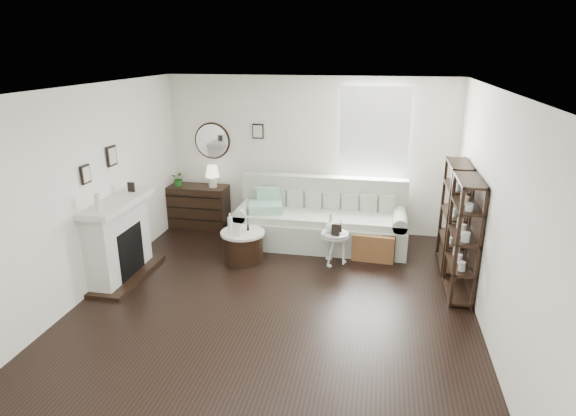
% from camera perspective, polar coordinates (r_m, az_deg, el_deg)
% --- Properties ---
extents(room, '(5.50, 5.50, 5.50)m').
position_cam_1_polar(room, '(8.27, 7.53, 7.59)').
color(room, black).
rests_on(room, ground).
extents(fireplace, '(0.50, 1.40, 1.84)m').
position_cam_1_polar(fireplace, '(7.19, -19.31, -3.79)').
color(fireplace, silver).
rests_on(fireplace, ground).
extents(shelf_unit_far, '(0.30, 0.80, 1.60)m').
position_cam_1_polar(shelf_unit_far, '(7.43, 19.06, -0.89)').
color(shelf_unit_far, black).
rests_on(shelf_unit_far, ground).
extents(shelf_unit_near, '(0.30, 0.80, 1.60)m').
position_cam_1_polar(shelf_unit_near, '(6.60, 20.04, -3.44)').
color(shelf_unit_near, black).
rests_on(shelf_unit_near, ground).
extents(sofa, '(2.79, 0.97, 1.08)m').
position_cam_1_polar(sofa, '(8.05, 3.91, -1.76)').
color(sofa, '#ADB5A2').
rests_on(sofa, ground).
extents(quilt, '(0.64, 0.57, 0.14)m').
position_cam_1_polar(quilt, '(7.98, -2.69, 0.14)').
color(quilt, '#238257').
rests_on(quilt, sofa).
extents(suitcase, '(0.65, 0.25, 0.42)m').
position_cam_1_polar(suitcase, '(7.54, 10.07, -4.63)').
color(suitcase, brown).
rests_on(suitcase, ground).
extents(dresser, '(1.15, 0.49, 0.77)m').
position_cam_1_polar(dresser, '(8.95, -10.78, 0.22)').
color(dresser, black).
rests_on(dresser, ground).
extents(table_lamp, '(0.26, 0.26, 0.40)m').
position_cam_1_polar(table_lamp, '(8.67, -8.94, 3.74)').
color(table_lamp, white).
rests_on(table_lamp, dresser).
extents(potted_plant, '(0.27, 0.24, 0.28)m').
position_cam_1_polar(potted_plant, '(8.87, -12.82, 3.42)').
color(potted_plant, '#20621C').
rests_on(potted_plant, dresser).
extents(drum_table, '(0.67, 0.67, 0.47)m').
position_cam_1_polar(drum_table, '(7.46, -5.36, -4.46)').
color(drum_table, black).
rests_on(drum_table, ground).
extents(pedestal_table, '(0.42, 0.42, 0.51)m').
position_cam_1_polar(pedestal_table, '(7.25, 5.57, -3.27)').
color(pedestal_table, silver).
rests_on(pedestal_table, ground).
extents(eiffel_drum, '(0.13, 0.13, 0.18)m').
position_cam_1_polar(eiffel_drum, '(7.37, -4.77, -2.07)').
color(eiffel_drum, black).
rests_on(eiffel_drum, drum_table).
extents(bottle_drum, '(0.07, 0.07, 0.31)m').
position_cam_1_polar(bottle_drum, '(7.30, -6.88, -1.79)').
color(bottle_drum, silver).
rests_on(bottle_drum, drum_table).
extents(card_frame_drum, '(0.15, 0.09, 0.19)m').
position_cam_1_polar(card_frame_drum, '(7.21, -6.16, -2.56)').
color(card_frame_drum, silver).
rests_on(card_frame_drum, drum_table).
extents(eiffel_ped, '(0.11, 0.11, 0.18)m').
position_cam_1_polar(eiffel_ped, '(7.22, 6.27, -2.25)').
color(eiffel_ped, black).
rests_on(eiffel_ped, pedestal_table).
extents(flask_ped, '(0.16, 0.16, 0.29)m').
position_cam_1_polar(flask_ped, '(7.21, 5.05, -1.78)').
color(flask_ped, silver).
rests_on(flask_ped, pedestal_table).
extents(card_frame_ped, '(0.14, 0.08, 0.17)m').
position_cam_1_polar(card_frame_ped, '(7.10, 5.66, -2.63)').
color(card_frame_ped, black).
rests_on(card_frame_ped, pedestal_table).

